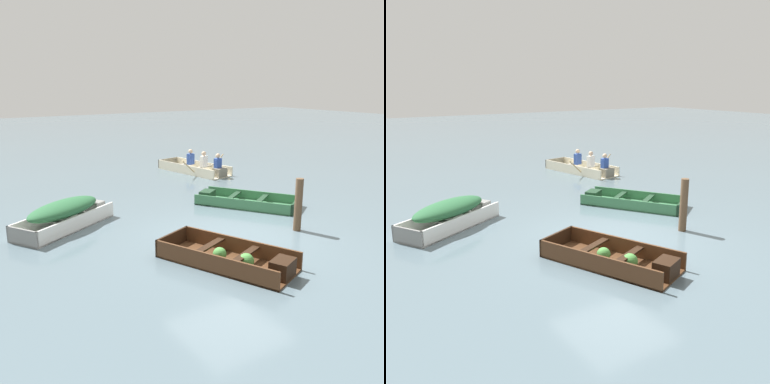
{
  "view_description": "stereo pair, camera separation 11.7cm",
  "coord_description": "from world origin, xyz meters",
  "views": [
    {
      "loc": [
        -5.96,
        -7.55,
        3.58
      ],
      "look_at": [
        0.85,
        2.99,
        0.35
      ],
      "focal_mm": 40.0,
      "sensor_mm": 36.0,
      "label": 1
    },
    {
      "loc": [
        -5.87,
        -7.61,
        3.58
      ],
      "look_at": [
        0.85,
        2.99,
        0.35
      ],
      "focal_mm": 40.0,
      "sensor_mm": 36.0,
      "label": 2
    }
  ],
  "objects": [
    {
      "name": "skiff_green_mid_moored",
      "position": [
        2.04,
        2.03,
        0.1
      ],
      "size": [
        2.6,
        3.1,
        0.32
      ],
      "color": "#387047",
      "rests_on": "ground"
    },
    {
      "name": "ground_plane",
      "position": [
        0.0,
        0.0,
        0.0
      ],
      "size": [
        80.0,
        80.0,
        0.0
      ],
      "primitive_type": "plane",
      "color": "slate"
    },
    {
      "name": "dinghy_dark_varnish_foreground",
      "position": [
        -0.95,
        -1.3,
        0.14
      ],
      "size": [
        2.11,
        3.01,
        0.38
      ],
      "color": "#4C2D19",
      "rests_on": "ground"
    },
    {
      "name": "rowboat_cream_with_crew",
      "position": [
        3.47,
        6.62,
        0.22
      ],
      "size": [
        2.29,
        3.4,
        0.93
      ],
      "color": "beige",
      "rests_on": "ground"
    },
    {
      "name": "mooring_post",
      "position": [
        1.7,
        -0.5,
        0.66
      ],
      "size": [
        0.19,
        0.19,
        1.32
      ],
      "primitive_type": "cylinder",
      "color": "brown",
      "rests_on": "ground"
    },
    {
      "name": "skiff_white_near_moored",
      "position": [
        -3.07,
        2.82,
        0.41
      ],
      "size": [
        2.85,
        2.21,
        0.71
      ],
      "color": "white",
      "rests_on": "ground"
    }
  ]
}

